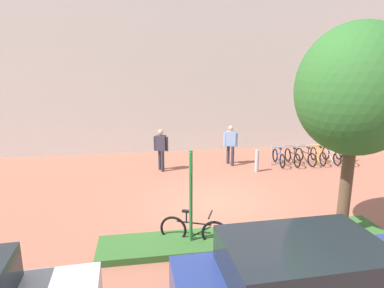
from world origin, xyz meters
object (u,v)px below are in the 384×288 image
tree_sidewalk (357,91)px  bike_rack_cluster (312,156)px  parking_sign_post (191,185)px  bollard_steel (257,161)px  bike_at_sign (194,231)px  person_casual_tan (231,143)px  person_suited_navy (161,147)px  car_navy_sedan (309,287)px

tree_sidewalk → bike_rack_cluster: bearing=66.8°
parking_sign_post → bike_rack_cluster: size_ratio=0.62×
parking_sign_post → bollard_steel: 6.42m
bike_at_sign → person_casual_tan: person_casual_tan is taller
parking_sign_post → bike_rack_cluster: parking_sign_post is taller
bike_at_sign → person_suited_navy: bearing=93.5°
bike_rack_cluster → person_casual_tan: (-3.61, 0.41, 0.64)m
bollard_steel → person_suited_navy: size_ratio=0.52×
person_casual_tan → bollard_steel: bearing=-54.9°
tree_sidewalk → person_casual_tan: tree_sidewalk is taller
bike_rack_cluster → person_suited_navy: person_suited_navy is taller
parking_sign_post → bollard_steel: bearing=55.9°
parking_sign_post → person_suited_navy: parking_sign_post is taller
bike_at_sign → bike_rack_cluster: bearing=43.2°
tree_sidewalk → person_suited_navy: size_ratio=2.98×
parking_sign_post → bollard_steel: parking_sign_post is taller
person_suited_navy → person_casual_tan: (3.02, 0.36, 0.00)m
bike_at_sign → car_navy_sedan: bearing=-64.4°
person_casual_tan → person_suited_navy: bearing=-173.1°
bike_rack_cluster → car_navy_sedan: 10.01m
bike_rack_cluster → person_casual_tan: bearing=173.4°
tree_sidewalk → parking_sign_post: size_ratio=2.19×
car_navy_sedan → bollard_steel: bearing=75.2°
bike_at_sign → bike_rack_cluster: (6.27, 5.88, -0.00)m
person_suited_navy → person_casual_tan: bearing=6.9°
bike_rack_cluster → person_suited_navy: size_ratio=2.19×
person_suited_navy → car_navy_sedan: 8.92m
car_navy_sedan → bike_rack_cluster: bearing=60.5°
tree_sidewalk → car_navy_sedan: (-2.29, -2.56, -2.85)m
parking_sign_post → person_casual_tan: 6.96m
parking_sign_post → bollard_steel: size_ratio=2.59×
person_suited_navy → person_casual_tan: same height
tree_sidewalk → bike_at_sign: size_ratio=3.26×
bike_rack_cluster → bike_at_sign: bearing=-136.8°
parking_sign_post → bike_at_sign: parking_sign_post is taller
tree_sidewalk → person_suited_navy: bearing=122.9°
tree_sidewalk → bollard_steel: (-0.18, 5.43, -3.16)m
bollard_steel → person_suited_navy: person_suited_navy is taller
tree_sidewalk → bike_rack_cluster: 7.44m
parking_sign_post → bike_rack_cluster: bearing=43.1°
bollard_steel → parking_sign_post: bearing=-124.1°
bike_at_sign → bike_rack_cluster: bike_at_sign is taller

